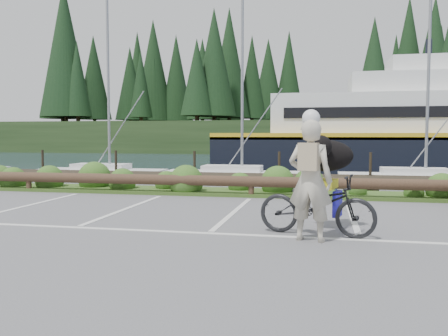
% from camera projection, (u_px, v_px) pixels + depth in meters
% --- Properties ---
extents(ground, '(72.00, 72.00, 0.00)m').
position_uv_depth(ground, '(214.00, 229.00, 8.83)').
color(ground, '#59585B').
extents(harbor_backdrop, '(170.00, 160.00, 30.00)m').
position_uv_depth(harbor_backdrop, '(315.00, 145.00, 85.35)').
color(harbor_backdrop, '#182739').
rests_on(harbor_backdrop, ground).
extents(vegetation_strip, '(34.00, 1.60, 0.10)m').
position_uv_depth(vegetation_strip, '(255.00, 193.00, 14.00)').
color(vegetation_strip, '#3D5B21').
rests_on(vegetation_strip, ground).
extents(log_rail, '(32.00, 0.30, 0.60)m').
position_uv_depth(log_rail, '(251.00, 197.00, 13.32)').
color(log_rail, '#443021').
rests_on(log_rail, ground).
extents(bicycle, '(2.16, 1.13, 1.08)m').
position_uv_depth(bicycle, '(317.00, 205.00, 8.27)').
color(bicycle, black).
rests_on(bicycle, ground).
extents(cyclist, '(0.82, 0.62, 2.01)m').
position_uv_depth(cyclist, '(310.00, 181.00, 7.80)').
color(cyclist, beige).
rests_on(cyclist, ground).
extents(dog, '(0.70, 1.10, 0.59)m').
position_uv_depth(dog, '(325.00, 156.00, 8.81)').
color(dog, black).
rests_on(dog, bicycle).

